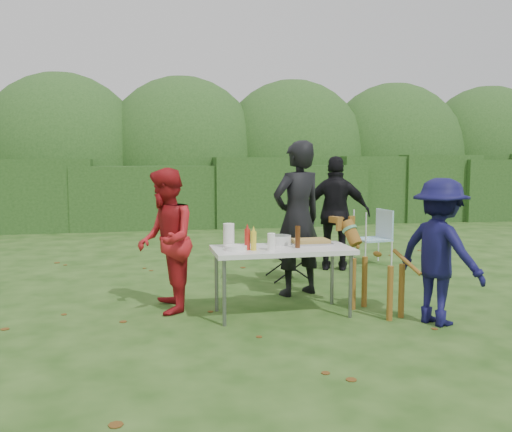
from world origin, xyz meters
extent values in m
plane|color=#1E4211|center=(0.00, 0.00, 0.00)|extent=(80.00, 80.00, 0.00)
cube|color=#23471C|center=(0.00, 8.00, 0.85)|extent=(22.00, 1.40, 1.70)
ellipsoid|color=#3D6628|center=(0.00, 9.60, 1.60)|extent=(20.00, 2.60, 3.20)
cube|color=silver|center=(0.27, -0.12, 0.71)|extent=(1.50, 0.70, 0.05)
cylinder|color=slate|center=(-0.41, -0.40, 0.34)|extent=(0.04, 0.04, 0.69)
cylinder|color=slate|center=(0.95, -0.40, 0.34)|extent=(0.04, 0.04, 0.69)
cylinder|color=slate|center=(-0.41, 0.16, 0.34)|extent=(0.04, 0.04, 0.69)
cylinder|color=slate|center=(0.95, 0.16, 0.34)|extent=(0.04, 0.04, 0.69)
imported|color=black|center=(0.68, 0.70, 0.96)|extent=(0.81, 0.67, 1.92)
imported|color=#A7171C|center=(-0.96, 0.27, 0.80)|extent=(0.61, 0.78, 1.60)
imported|color=black|center=(1.70, 2.06, 0.87)|extent=(1.10, 0.78, 1.74)
imported|color=#0F0E3D|center=(1.76, -0.77, 0.75)|extent=(0.90, 1.11, 1.50)
cube|color=#B7B7BA|center=(0.64, 0.05, 0.75)|extent=(0.45, 0.30, 0.02)
cube|color=#AB8B44|center=(0.64, 0.05, 0.78)|extent=(0.40, 0.26, 0.04)
cylinder|color=yellow|center=(-0.07, -0.22, 0.84)|extent=(0.06, 0.06, 0.20)
cylinder|color=red|center=(-0.13, -0.17, 0.85)|extent=(0.06, 0.06, 0.22)
cylinder|color=#47230F|center=(0.43, -0.17, 0.86)|extent=(0.06, 0.06, 0.24)
cylinder|color=white|center=(-0.29, 0.02, 0.87)|extent=(0.12, 0.12, 0.26)
cylinder|color=white|center=(0.11, -0.26, 0.83)|extent=(0.08, 0.08, 0.18)
cylinder|color=silver|center=(0.30, 0.11, 0.79)|extent=(0.26, 0.26, 0.10)
cylinder|color=white|center=(-0.25, -0.17, 0.77)|extent=(0.24, 0.24, 0.05)
camera|label=1|loc=(-1.24, -5.71, 1.69)|focal=38.00mm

